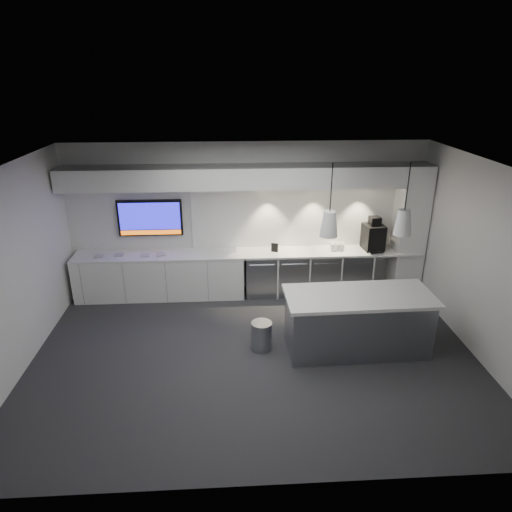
{
  "coord_description": "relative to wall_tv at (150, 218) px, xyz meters",
  "views": [
    {
      "loc": [
        -0.35,
        -6.17,
        4.21
      ],
      "look_at": [
        0.09,
        1.1,
        1.25
      ],
      "focal_mm": 32.0,
      "sensor_mm": 36.0,
      "label": 1
    }
  ],
  "objects": [
    {
      "name": "tray_c",
      "position": [
        -0.1,
        -0.35,
        -0.65
      ],
      "size": [
        0.18,
        0.18,
        0.02
      ],
      "primitive_type": "cube",
      "rotation": [
        0.0,
        0.0,
        0.14
      ],
      "color": "#A9A9A9",
      "rests_on": "back_counter"
    },
    {
      "name": "island",
      "position": [
        3.54,
        -2.38,
        -1.06
      ],
      "size": [
        2.34,
        1.05,
        0.98
      ],
      "rotation": [
        0.0,
        0.0,
        0.02
      ],
      "color": "#919499",
      "rests_on": "floor"
    },
    {
      "name": "tray_a",
      "position": [
        -0.97,
        -0.35,
        -0.65
      ],
      "size": [
        0.17,
        0.17,
        0.02
      ],
      "primitive_type": "cube",
      "rotation": [
        0.0,
        0.0,
        0.06
      ],
      "color": "#A9A9A9",
      "rests_on": "back_counter"
    },
    {
      "name": "wall_tv",
      "position": [
        0.0,
        0.0,
        0.0
      ],
      "size": [
        1.25,
        0.07,
        0.72
      ],
      "color": "black",
      "rests_on": "wall_back"
    },
    {
      "name": "backsplash",
      "position": [
        3.1,
        0.03,
        -0.01
      ],
      "size": [
        4.6,
        0.03,
        1.3
      ],
      "primitive_type": "cube",
      "color": "white",
      "rests_on": "wall_back"
    },
    {
      "name": "pendant_right",
      "position": [
        4.1,
        -2.38,
        0.59
      ],
      "size": [
        0.27,
        0.27,
        1.08
      ],
      "color": "white",
      "rests_on": "ceiling"
    },
    {
      "name": "soffit",
      "position": [
        1.9,
        -0.25,
        0.84
      ],
      "size": [
        6.9,
        0.6,
        0.4
      ],
      "primitive_type": "cube",
      "color": "white",
      "rests_on": "wall_back"
    },
    {
      "name": "fridge_unit_a",
      "position": [
        2.15,
        -0.27,
        -1.13
      ],
      "size": [
        0.6,
        0.61,
        0.85
      ],
      "primitive_type": "cube",
      "color": "#919499",
      "rests_on": "floor"
    },
    {
      "name": "wall_left",
      "position": [
        -1.6,
        -2.45,
        -0.06
      ],
      "size": [
        0.0,
        7.0,
        7.0
      ],
      "primitive_type": "plane",
      "rotation": [
        1.57,
        0.0,
        1.57
      ],
      "color": "silver",
      "rests_on": "floor"
    },
    {
      "name": "sign_white",
      "position": [
        1.57,
        -0.3,
        -0.59
      ],
      "size": [
        0.18,
        0.08,
        0.14
      ],
      "primitive_type": "cube",
      "rotation": [
        0.0,
        0.0,
        0.34
      ],
      "color": "white",
      "rests_on": "back_counter"
    },
    {
      "name": "cup_cluster",
      "position": [
        3.67,
        -0.27,
        -0.59
      ],
      "size": [
        0.27,
        0.17,
        0.15
      ],
      "primitive_type": null,
      "color": "silver",
      "rests_on": "back_counter"
    },
    {
      "name": "fridge_unit_c",
      "position": [
        3.41,
        -0.27,
        -1.13
      ],
      "size": [
        0.6,
        0.61,
        0.85
      ],
      "primitive_type": "cube",
      "color": "#919499",
      "rests_on": "floor"
    },
    {
      "name": "floor",
      "position": [
        1.9,
        -2.45,
        -1.56
      ],
      "size": [
        7.0,
        7.0,
        0.0
      ],
      "primitive_type": "plane",
      "color": "#2B2B2E",
      "rests_on": "ground"
    },
    {
      "name": "back_counter",
      "position": [
        1.9,
        -0.27,
        -0.68
      ],
      "size": [
        6.8,
        0.65,
        0.04
      ],
      "primitive_type": "cube",
      "color": "white",
      "rests_on": "left_base_cabinets"
    },
    {
      "name": "fridge_unit_b",
      "position": [
        2.78,
        -0.27,
        -1.13
      ],
      "size": [
        0.6,
        0.61,
        0.85
      ],
      "primitive_type": "cube",
      "color": "#919499",
      "rests_on": "floor"
    },
    {
      "name": "bin",
      "position": [
        2.02,
        -2.28,
        -1.32
      ],
      "size": [
        0.43,
        0.43,
        0.47
      ],
      "primitive_type": "cylinder",
      "rotation": [
        0.0,
        0.0,
        -0.34
      ],
      "color": "#919499",
      "rests_on": "floor"
    },
    {
      "name": "sign_black",
      "position": [
        2.42,
        -0.28,
        -0.57
      ],
      "size": [
        0.14,
        0.07,
        0.18
      ],
      "primitive_type": "cube",
      "rotation": [
        0.0,
        0.0,
        -0.34
      ],
      "color": "black",
      "rests_on": "back_counter"
    },
    {
      "name": "left_base_cabinets",
      "position": [
        0.15,
        -0.27,
        -1.13
      ],
      "size": [
        3.3,
        0.63,
        0.86
      ],
      "primitive_type": "cube",
      "color": "white",
      "rests_on": "floor"
    },
    {
      "name": "column",
      "position": [
        5.1,
        -0.25,
        -0.26
      ],
      "size": [
        0.55,
        0.55,
        2.6
      ],
      "primitive_type": "cube",
      "color": "white",
      "rests_on": "floor"
    },
    {
      "name": "wall_back",
      "position": [
        1.9,
        0.05,
        -0.06
      ],
      "size": [
        7.0,
        0.0,
        7.0
      ],
      "primitive_type": "plane",
      "rotation": [
        1.57,
        0.0,
        0.0
      ],
      "color": "silver",
      "rests_on": "floor"
    },
    {
      "name": "wall_front",
      "position": [
        1.9,
        -4.95,
        -0.06
      ],
      "size": [
        7.0,
        0.0,
        7.0
      ],
      "primitive_type": "plane",
      "rotation": [
        -1.57,
        0.0,
        0.0
      ],
      "color": "silver",
      "rests_on": "floor"
    },
    {
      "name": "tray_b",
      "position": [
        -0.6,
        -0.28,
        -0.65
      ],
      "size": [
        0.16,
        0.16,
        0.02
      ],
      "primitive_type": "cube",
      "rotation": [
        0.0,
        0.0,
        0.0
      ],
      "color": "#A9A9A9",
      "rests_on": "back_counter"
    },
    {
      "name": "wall_right",
      "position": [
        5.4,
        -2.45,
        -0.06
      ],
      "size": [
        0.0,
        7.0,
        7.0
      ],
      "primitive_type": "plane",
      "rotation": [
        1.57,
        0.0,
        -1.57
      ],
      "color": "silver",
      "rests_on": "floor"
    },
    {
      "name": "tray_d",
      "position": [
        0.2,
        -0.32,
        -0.65
      ],
      "size": [
        0.2,
        0.2,
        0.02
      ],
      "primitive_type": "cube",
      "rotation": [
        0.0,
        0.0,
        0.3
      ],
      "color": "#A9A9A9",
      "rests_on": "back_counter"
    },
    {
      "name": "coffee_machine",
      "position": [
        4.39,
        -0.25,
        -0.38
      ],
      "size": [
        0.41,
        0.57,
        0.67
      ],
      "rotation": [
        0.0,
        0.0,
        0.1
      ],
      "color": "black",
      "rests_on": "back_counter"
    },
    {
      "name": "pendant_left",
      "position": [
        2.99,
        -2.38,
        0.59
      ],
      "size": [
        0.27,
        0.27,
        1.08
      ],
      "color": "white",
      "rests_on": "ceiling"
    },
    {
      "name": "fridge_unit_d",
      "position": [
        4.04,
        -0.27,
        -1.13
      ],
      "size": [
        0.6,
        0.61,
        0.85
      ],
      "primitive_type": "cube",
      "color": "#919499",
      "rests_on": "floor"
    },
    {
      "name": "ceiling",
      "position": [
        1.9,
        -2.45,
        1.44
      ],
      "size": [
        7.0,
        7.0,
        0.0
      ],
      "primitive_type": "plane",
      "rotation": [
        3.14,
        0.0,
        0.0
      ],
      "color": "black",
      "rests_on": "wall_back"
    }
  ]
}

